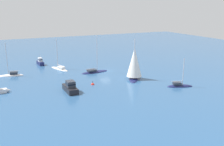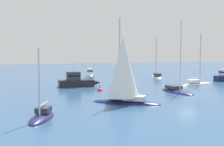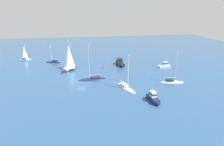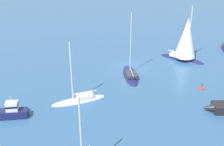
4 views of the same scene
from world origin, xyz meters
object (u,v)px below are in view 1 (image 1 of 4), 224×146
at_px(sloop, 180,86).
at_px(channel_buoy, 93,85).
at_px(sailboat, 94,72).
at_px(ketch_1, 11,75).
at_px(ketch, 134,64).
at_px(launch, 40,62).
at_px(motor_cruiser_1, 70,87).
at_px(sailboat_1, 60,68).

relative_size(sloop, channel_buoy, 5.48).
bearing_deg(sailboat, sloop, -63.06).
height_order(sloop, ketch_1, ketch_1).
height_order(ketch, ketch_1, ketch).
relative_size(ketch, launch, 2.08).
bearing_deg(motor_cruiser_1, sailboat, -40.13).
distance_m(sailboat_1, ketch_1, 12.49).
relative_size(sailboat_1, channel_buoy, 7.18).
distance_m(ketch, sailboat_1, 21.79).
xyz_separation_m(sloop, ketch, (-5.69, 9.35, 3.35)).
height_order(sailboat_1, channel_buoy, sailboat_1).
bearing_deg(sloop, sailboat, 142.44).
xyz_separation_m(sloop, motor_cruiser_1, (-21.87, 7.14, 0.73)).
xyz_separation_m(motor_cruiser_1, channel_buoy, (5.73, 2.15, -0.84)).
relative_size(sailboat, sailboat_1, 1.17).
relative_size(sloop, sailboat, 0.65).
distance_m(sailboat_1, launch, 8.76).
bearing_deg(channel_buoy, motor_cruiser_1, -159.43).
bearing_deg(motor_cruiser_1, sailboat_1, -8.24).
relative_size(sailboat, ketch_1, 1.16).
relative_size(sailboat, launch, 2.14).
bearing_deg(launch, channel_buoy, -170.90).
relative_size(sailboat, ketch, 1.03).
bearing_deg(sailboat_1, ketch_1, 76.77).
relative_size(ketch_1, launch, 1.85).
xyz_separation_m(motor_cruiser_1, ketch_1, (-9.57, 17.57, -0.68)).
distance_m(ketch_1, launch, 12.86).
height_order(motor_cruiser_1, ketch_1, ketch_1).
xyz_separation_m(ketch, launch, (-17.06, 24.82, -2.70)).
bearing_deg(sloop, sailboat_1, 146.48).
relative_size(sailboat, motor_cruiser_1, 1.52).
height_order(sailboat, ketch_1, sailboat).
bearing_deg(launch, ketch_1, 131.64).
bearing_deg(sailboat, sailboat_1, 129.84).
distance_m(sailboat, ketch, 11.90).
bearing_deg(sloop, channel_buoy, 170.60).
height_order(sailboat, launch, sailboat).
height_order(sailboat_1, launch, sailboat_1).
xyz_separation_m(motor_cruiser_1, launch, (-0.88, 27.03, -0.08)).
bearing_deg(ketch, motor_cruiser_1, -47.66).
relative_size(sloop, ketch_1, 0.76).
relative_size(sloop, ketch, 0.67).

